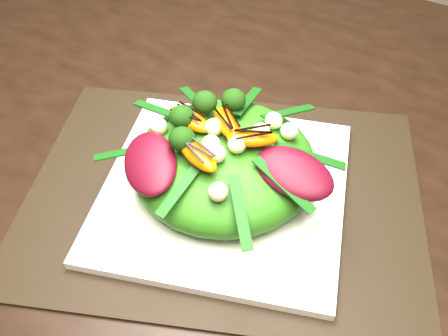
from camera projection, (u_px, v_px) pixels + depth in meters
The scene contains 11 objects.
floor at pixel (142, 324), 1.32m from camera, with size 4.00×4.00×0.01m, color brown.
dining_table at pixel (88, 93), 0.79m from camera, with size 1.60×0.90×0.75m, color black.
placemat at pixel (224, 194), 0.62m from camera, with size 0.46×0.35×0.00m, color black.
plate_base at pixel (224, 190), 0.62m from camera, with size 0.28×0.28×0.01m, color white.
salad_bowl at pixel (224, 182), 0.61m from camera, with size 0.23×0.23×0.02m, color white.
lettuce_mound at pixel (224, 163), 0.59m from camera, with size 0.21×0.21×0.07m, color #2C6A13.
radicchio_leaf at pixel (294, 173), 0.53m from camera, with size 0.09×0.06×0.02m, color #3D0612.
orange_segment at pixel (221, 114), 0.58m from camera, with size 0.05×0.02×0.01m, color #FF5C04.
broccoli_floret at pixel (195, 106), 0.58m from camera, with size 0.04×0.04×0.04m, color #163209.
macadamia_nut at pixel (233, 180), 0.52m from camera, with size 0.02×0.02×0.02m, color beige.
balsamic_drizzle at pixel (221, 109), 0.58m from camera, with size 0.05×0.00×0.00m, color black.
Camera 1 is at (0.50, -0.44, 1.22)m, focal length 42.00 mm.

